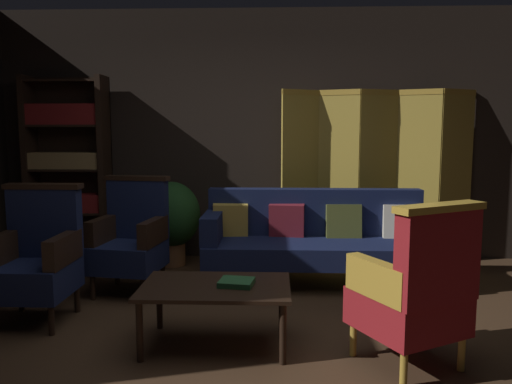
% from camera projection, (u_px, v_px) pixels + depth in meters
% --- Properties ---
extents(ground_plane, '(10.00, 10.00, 0.00)m').
position_uv_depth(ground_plane, '(252.00, 343.00, 3.43)').
color(ground_plane, '#3D2819').
extents(back_wall, '(7.20, 0.10, 2.80)m').
position_uv_depth(back_wall, '(261.00, 136.00, 5.69)').
color(back_wall, black).
rests_on(back_wall, ground_plane).
extents(folding_screen, '(2.13, 0.26, 1.90)m').
position_uv_depth(folding_screen, '(377.00, 173.00, 5.51)').
color(folding_screen, '#B29338').
rests_on(folding_screen, ground_plane).
extents(bookshelf, '(0.90, 0.32, 2.05)m').
position_uv_depth(bookshelf, '(68.00, 165.00, 5.56)').
color(bookshelf, black).
rests_on(bookshelf, ground_plane).
extents(velvet_couch, '(2.12, 0.78, 0.88)m').
position_uv_depth(velvet_couch, '(316.00, 235.00, 4.80)').
color(velvet_couch, black).
rests_on(velvet_couch, ground_plane).
extents(coffee_table, '(1.00, 0.64, 0.42)m').
position_uv_depth(coffee_table, '(216.00, 291.00, 3.36)').
color(coffee_table, black).
rests_on(coffee_table, ground_plane).
extents(armchair_gilt_accent, '(0.79, 0.78, 1.04)m').
position_uv_depth(armchair_gilt_accent, '(416.00, 290.00, 3.02)').
color(armchair_gilt_accent, '#B78E33').
rests_on(armchair_gilt_accent, ground_plane).
extents(armchair_wing_left, '(0.60, 0.58, 1.04)m').
position_uv_depth(armchair_wing_left, '(37.00, 257.00, 3.81)').
color(armchair_wing_left, black).
rests_on(armchair_wing_left, ground_plane).
extents(armchair_wing_right, '(0.66, 0.65, 1.04)m').
position_uv_depth(armchair_wing_right, '(131.00, 238.00, 4.50)').
color(armchair_wing_right, black).
rests_on(armchair_wing_right, ground_plane).
extents(potted_plant, '(0.62, 0.62, 0.91)m').
position_uv_depth(potted_plant, '(172.00, 217.00, 5.38)').
color(potted_plant, brown).
rests_on(potted_plant, ground_plane).
extents(book_green_cloth, '(0.25, 0.23, 0.04)m').
position_uv_depth(book_green_cloth, '(236.00, 282.00, 3.34)').
color(book_green_cloth, '#1E4C28').
rests_on(book_green_cloth, coffee_table).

